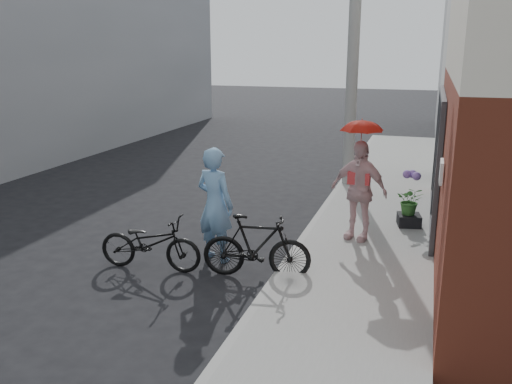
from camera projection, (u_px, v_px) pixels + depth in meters
The scene contains 11 objects.
ground at pixel (219, 274), 8.49m from camera, with size 80.00×80.00×0.00m, color black.
sidewalk at pixel (369, 242), 9.69m from camera, with size 2.20×24.00×0.12m, color gray.
curb at pixel (306, 235), 10.04m from camera, with size 0.12×24.00×0.12m, color #9E9E99.
utility_pole at pixel (354, 44), 12.77m from camera, with size 0.28×0.28×7.00m, color #9E9E99.
officer at pixel (215, 205), 8.83m from camera, with size 0.69×0.46×1.90m, color #74A3CF.
bike_left at pixel (150, 243), 8.56m from camera, with size 0.59×1.68×0.88m, color black.
bike_right at pixel (257, 247), 8.23m from camera, with size 0.47×1.67×1.00m, color black.
kimono_woman at pixel (359, 190), 9.49m from camera, with size 1.04×0.43×1.77m, color beige.
parasol at pixel (362, 122), 9.17m from camera, with size 0.72×0.72×0.63m, color red.
planter at pixel (409, 220), 10.37m from camera, with size 0.42×0.42×0.22m, color black.
potted_plant at pixel (410, 201), 10.27m from camera, with size 0.50×0.43×0.55m, color #346F2C.
Camera 1 is at (2.96, -7.31, 3.44)m, focal length 38.00 mm.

